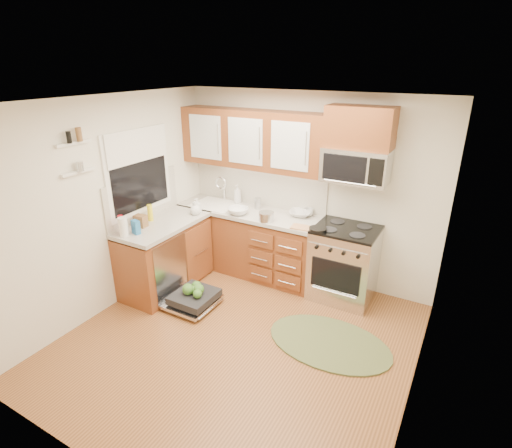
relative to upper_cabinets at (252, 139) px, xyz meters
The scene contains 38 objects.
floor 2.55m from the upper_cabinets, 65.28° to the right, with size 3.50×3.50×0.00m, color brown.
ceiling 1.84m from the upper_cabinets, 65.28° to the right, with size 3.50×3.50×0.00m, color white.
wall_back 0.97m from the upper_cabinets, 13.57° to the left, with size 3.50×0.04×2.50m, color beige.
wall_front 3.46m from the upper_cabinets, 77.70° to the right, with size 3.50×0.04×2.50m, color beige.
wall_left 1.98m from the upper_cabinets, 123.06° to the right, with size 0.04×3.50×2.50m, color beige.
wall_right 3.00m from the upper_cabinets, 32.47° to the right, with size 0.04×3.50×2.50m, color beige.
base_cabinet_back 1.46m from the upper_cabinets, 90.00° to the right, with size 2.05×0.60×0.85m, color brown.
base_cabinet_left 1.93m from the upper_cabinets, 124.62° to the right, with size 0.60×1.25×0.85m, color brown.
countertop_back 0.98m from the upper_cabinets, 90.00° to the right, with size 2.07×0.64×0.05m, color beige.
countertop_left 1.60m from the upper_cabinets, 124.25° to the right, with size 0.64×1.27×0.05m, color beige.
backsplash_back 0.68m from the upper_cabinets, 90.00° to the left, with size 2.05×0.02×0.57m, color beige.
backsplash_left 1.60m from the upper_cabinets, 133.89° to the right, with size 0.02×1.25×0.57m, color beige.
upper_cabinets is the anchor object (origin of this frame).
cabinet_over_mw 1.43m from the upper_cabinets, ahead, with size 0.76×0.35×0.47m, color brown.
range 1.99m from the upper_cabinets, ahead, with size 0.76×0.64×0.95m, color silver, non-canonical shape.
microwave 1.42m from the upper_cabinets, ahead, with size 0.76×0.38×0.40m, color silver, non-canonical shape.
sink 1.21m from the upper_cabinets, 163.55° to the right, with size 0.62×0.50×0.26m, color white, non-canonical shape.
dishwasher 2.19m from the upper_cabinets, 96.04° to the right, with size 0.70×0.60×0.20m, color silver, non-canonical shape.
window 1.51m from the upper_cabinets, 133.21° to the right, with size 0.03×1.05×1.05m, color white, non-canonical shape.
window_blind 1.46m from the upper_cabinets, 132.50° to the right, with size 0.02×0.96×0.40m, color white.
shelf_upper 2.17m from the upper_cabinets, 117.33° to the right, with size 0.04×0.40×0.03m, color white.
shelf_lower 2.17m from the upper_cabinets, 117.33° to the right, with size 0.04×0.40×0.03m, color white.
rug 2.70m from the upper_cabinets, 35.19° to the right, with size 1.35×0.87×0.02m, color #5A6339, non-canonical shape.
skillet 1.50m from the upper_cabinets, 19.35° to the right, with size 0.21×0.21×0.04m, color black.
stock_pot 1.04m from the upper_cabinets, 41.06° to the right, with size 0.20×0.20×0.12m, color silver.
cutting_board 1.35m from the upper_cabinets, 21.42° to the right, with size 0.26×0.17×0.02m, color #A3704A.
canister 0.88m from the upper_cabinets, ahead, with size 0.10×0.10×0.16m, color silver.
paper_towel_roll 1.98m from the upper_cabinets, 117.09° to the right, with size 0.11×0.11×0.23m, color white.
mustard_bottle 1.63m from the upper_cabinets, 129.74° to the right, with size 0.07×0.07×0.21m, color yellow.
red_bottle 1.98m from the upper_cabinets, 119.97° to the right, with size 0.06×0.06×0.23m, color #B40F17.
wooden_box 1.77m from the upper_cabinets, 123.71° to the right, with size 0.15×0.11×0.15m, color brown.
blue_carton 1.86m from the upper_cabinets, 116.78° to the right, with size 0.10×0.06×0.17m, color #256DAF.
bowl_a 1.16m from the upper_cabinets, ahead, with size 0.29×0.29×0.07m, color #999999.
bowl_b 0.96m from the upper_cabinets, 96.25° to the right, with size 0.28×0.28×0.09m, color #999999.
cup 1.21m from the upper_cabinets, ahead, with size 0.13×0.13×0.10m, color #999999.
soap_bottle_a 0.86m from the upper_cabinets, 169.57° to the left, with size 0.11×0.11×0.27m, color #999999.
soap_bottle_b 1.15m from the upper_cabinets, 137.01° to the right, with size 0.09×0.09×0.19m, color #999999.
soap_bottle_c 1.18m from the upper_cabinets, 130.49° to the right, with size 0.14×0.14×0.18m, color #999999.
Camera 1 is at (1.90, -2.98, 2.83)m, focal length 28.00 mm.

